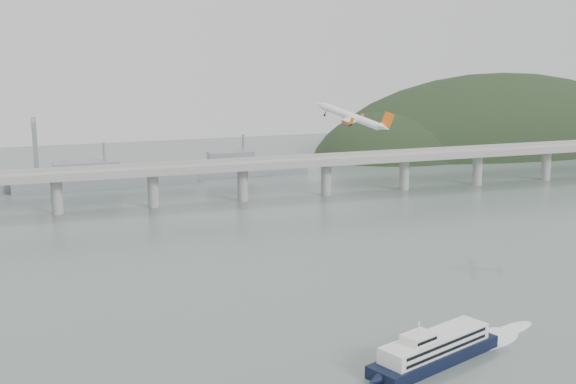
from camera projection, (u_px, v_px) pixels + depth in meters
name	position (u px, v px, depth m)	size (l,w,h in m)	color
ground	(342.00, 339.00, 240.75)	(900.00, 900.00, 0.00)	slate
bridge	(205.00, 172.00, 422.82)	(800.00, 22.00, 23.90)	gray
headland	(512.00, 169.00, 639.06)	(365.00, 155.00, 156.00)	black
ferry	(435.00, 349.00, 223.64)	(72.71, 35.41, 14.43)	black
airliner	(353.00, 117.00, 309.06)	(28.76, 27.71, 12.92)	white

